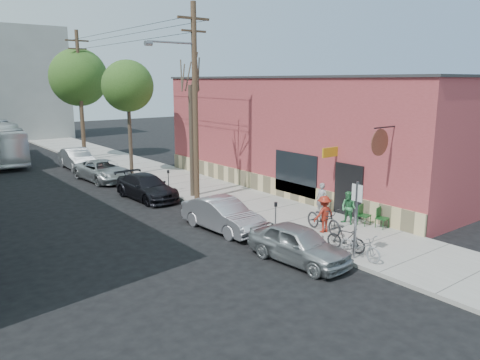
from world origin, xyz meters
TOP-DOWN VIEW (x-y plane):
  - ground at (0.00, 0.00)m, footprint 120.00×120.00m
  - sidewalk at (4.25, 11.00)m, footprint 4.50×58.00m
  - cafe_building at (8.99, 4.99)m, footprint 6.60×20.20m
  - sign_post at (2.35, -4.68)m, footprint 0.07×0.45m
  - parking_meter_near at (2.25, -0.63)m, footprint 0.14×0.14m
  - parking_meter_far at (2.25, 8.44)m, footprint 0.14×0.14m
  - utility_pole_near at (2.39, 5.77)m, footprint 3.57×0.28m
  - utility_pole_far at (2.45, 22.37)m, footprint 1.80×0.28m
  - tree_bare at (2.80, 6.77)m, footprint 0.24×0.24m
  - tree_leafy_mid at (2.80, 14.47)m, footprint 3.37×3.37m
  - tree_leafy_far at (2.80, 23.56)m, footprint 4.58×4.58m
  - patio_chair_a at (6.11, -3.16)m, footprint 0.61×0.61m
  - patio_chair_b at (5.87, -2.42)m, footprint 0.59×0.59m
  - patron_grey at (5.55, -0.19)m, footprint 0.45×0.61m
  - patron_green at (5.42, -1.89)m, footprint 0.60×0.75m
  - cyclist at (3.73, -1.99)m, footprint 1.06×0.68m
  - cyclist_bike at (3.73, -1.99)m, footprint 1.03×2.18m
  - parked_bike_a at (2.70, -4.02)m, footprint 0.78×1.61m
  - parked_bike_b at (2.52, -4.80)m, footprint 0.61×1.74m
  - car_0 at (0.80, -3.44)m, footprint 1.92×4.10m
  - car_1 at (0.80, 1.16)m, footprint 1.71×4.29m
  - car_2 at (0.73, 8.17)m, footprint 2.11×4.68m
  - car_3 at (0.68, 14.14)m, footprint 2.54×4.97m
  - car_4 at (0.80, 19.33)m, footprint 1.77×4.60m
  - bus at (-2.89, 26.12)m, footprint 3.65×11.32m

SIDE VIEW (x-z plane):
  - ground at x=0.00m, z-range 0.00..0.00m
  - sidewalk at x=4.25m, z-range 0.00..0.15m
  - patio_chair_a at x=6.11m, z-range 0.15..1.03m
  - patio_chair_b at x=5.87m, z-range 0.15..1.03m
  - parked_bike_b at x=2.52m, z-range 0.15..1.06m
  - parked_bike_a at x=2.70m, z-range 0.15..1.08m
  - car_2 at x=0.73m, z-range 0.00..1.33m
  - car_3 at x=0.68m, z-range 0.00..1.34m
  - car_0 at x=0.80m, z-range 0.00..1.36m
  - car_1 at x=0.80m, z-range 0.00..1.39m
  - cyclist_bike at x=3.73m, z-range 0.15..1.25m
  - car_4 at x=0.80m, z-range 0.00..1.49m
  - patron_green at x=5.42m, z-range 0.15..1.62m
  - patron_grey at x=5.55m, z-range 0.15..1.69m
  - cyclist at x=3.73m, z-range 0.15..1.70m
  - parking_meter_near at x=2.25m, z-range 0.36..1.60m
  - parking_meter_far at x=2.25m, z-range 0.36..1.60m
  - bus at x=-2.89m, z-range 0.00..3.10m
  - sign_post at x=2.35m, z-range 0.43..3.23m
  - tree_bare at x=2.80m, z-range 0.15..6.14m
  - cafe_building at x=8.99m, z-range 0.00..6.61m
  - utility_pole_far at x=2.45m, z-range 0.34..10.34m
  - utility_pole_near at x=2.39m, z-range 0.41..10.41m
  - tree_leafy_mid at x=2.80m, z-range 2.22..9.77m
  - tree_leafy_far at x=2.80m, z-range 2.22..10.98m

